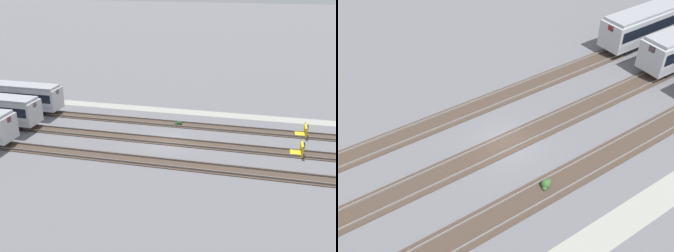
{
  "view_description": "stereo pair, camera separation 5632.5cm",
  "coord_description": "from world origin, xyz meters",
  "views": [
    {
      "loc": [
        -9.23,
        38.21,
        17.39
      ],
      "look_at": [
        -0.09,
        0.0,
        1.8
      ],
      "focal_mm": 42.0,
      "sensor_mm": 36.0,
      "label": 1
    },
    {
      "loc": [
        -12.31,
        -17.97,
        20.02
      ],
      "look_at": [
        -0.09,
        0.0,
        1.8
      ],
      "focal_mm": 42.0,
      "sensor_mm": 36.0,
      "label": 2
    }
  ],
  "objects": [
    {
      "name": "weed_clump",
      "position": [
        -0.23,
        -4.95,
        0.24
      ],
      "size": [
        0.92,
        0.7,
        0.64
      ],
      "color": "#38602D",
      "rests_on": "ground"
    },
    {
      "name": "rail_track_near_inner",
      "position": [
        0.0,
        0.0,
        0.04
      ],
      "size": [
        90.0,
        2.24,
        0.21
      ],
      "color": "#47382D",
      "rests_on": "ground"
    },
    {
      "name": "rail_track_nearest",
      "position": [
        0.0,
        -5.19,
        0.04
      ],
      "size": [
        90.0,
        2.23,
        0.21
      ],
      "color": "#47382D",
      "rests_on": "ground"
    },
    {
      "name": "service_walkway",
      "position": [
        0.0,
        -9.87,
        0.0
      ],
      "size": [
        54.0,
        2.0,
        0.01
      ],
      "primitive_type": "cube",
      "color": "#9E9E93",
      "rests_on": "ground"
    },
    {
      "name": "bumper_stop_near_inner_track",
      "position": [
        -13.79,
        -0.0,
        0.51
      ],
      "size": [
        1.35,
        2.0,
        1.22
      ],
      "color": "gold",
      "rests_on": "ground"
    },
    {
      "name": "ground_plane",
      "position": [
        0.0,
        0.0,
        0.0
      ],
      "size": [
        400.0,
        400.0,
        0.0
      ],
      "primitive_type": "plane",
      "color": "slate"
    },
    {
      "name": "bumper_stop_nearest_track",
      "position": [
        -14.56,
        -5.2,
        0.51
      ],
      "size": [
        1.35,
        2.0,
        1.22
      ],
      "color": "gold",
      "rests_on": "ground"
    },
    {
      "name": "rail_track_middle",
      "position": [
        0.0,
        5.19,
        0.04
      ],
      "size": [
        90.0,
        2.23,
        0.21
      ],
      "color": "#47382D",
      "rests_on": "ground"
    }
  ]
}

